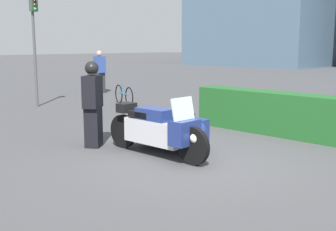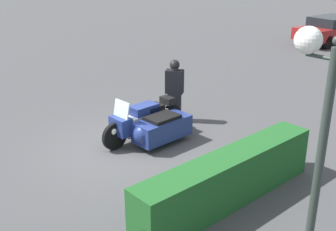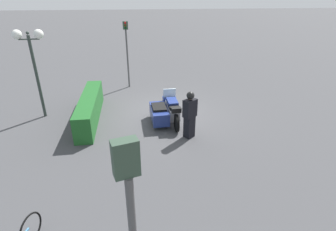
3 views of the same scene
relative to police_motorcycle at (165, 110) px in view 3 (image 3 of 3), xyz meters
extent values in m
plane|color=#424244|center=(0.75, -0.08, -0.47)|extent=(160.00, 160.00, 0.00)
cylinder|color=black|center=(0.90, -0.28, -0.13)|extent=(0.68, 0.12, 0.68)
cylinder|color=black|center=(-0.94, -0.33, -0.13)|extent=(0.68, 0.12, 0.68)
cylinder|color=black|center=(-0.21, 0.24, -0.21)|extent=(0.53, 0.12, 0.53)
cube|color=#B7B7BC|center=(-0.02, -0.31, -0.01)|extent=(1.31, 0.44, 0.45)
cube|color=navy|center=(-0.02, -0.31, 0.32)|extent=(0.72, 0.41, 0.24)
cube|color=black|center=(-0.32, -0.31, 0.30)|extent=(0.53, 0.40, 0.12)
cube|color=navy|center=(0.71, -0.28, 0.08)|extent=(0.34, 0.56, 0.44)
cube|color=silver|center=(0.66, -0.29, 0.50)|extent=(0.13, 0.53, 0.40)
sphere|color=white|center=(0.94, -0.28, 0.01)|extent=(0.18, 0.18, 0.18)
cube|color=navy|center=(-0.16, 0.24, -0.06)|extent=(1.48, 0.68, 0.50)
sphere|color=navy|center=(0.46, 0.26, -0.04)|extent=(0.48, 0.48, 0.48)
cube|color=black|center=(-0.16, 0.24, 0.23)|extent=(0.82, 0.57, 0.09)
cube|color=black|center=(-0.82, -0.33, 0.37)|extent=(0.25, 0.37, 0.18)
cube|color=black|center=(-1.42, -0.71, -0.06)|extent=(0.43, 0.44, 0.82)
cube|color=black|center=(-1.42, -0.71, 0.67)|extent=(0.51, 0.56, 0.65)
sphere|color=tan|center=(-1.42, -0.71, 1.10)|extent=(0.22, 0.22, 0.22)
sphere|color=black|center=(-1.42, -0.71, 1.14)|extent=(0.28, 0.28, 0.28)
cube|color=#1E5623|center=(0.62, 3.03, 0.02)|extent=(4.28, 0.65, 0.99)
cylinder|color=#2D3833|center=(1.17, 5.02, 1.21)|extent=(0.12, 0.12, 3.36)
cylinder|color=#2D3833|center=(1.17, 5.02, 2.74)|extent=(0.05, 0.77, 0.05)
sphere|color=white|center=(1.17, 5.41, 2.92)|extent=(0.36, 0.36, 0.36)
sphere|color=white|center=(1.17, 4.64, 2.92)|extent=(0.36, 0.36, 0.36)
sphere|color=#2D3833|center=(1.17, 5.02, 2.97)|extent=(0.12, 0.12, 0.12)
cylinder|color=#4C4C4C|center=(4.58, 1.43, 1.08)|extent=(0.09, 0.09, 3.10)
cube|color=#334738|center=(4.52, 1.43, 2.83)|extent=(0.15, 0.26, 0.40)
sphere|color=red|center=(4.45, 1.43, 2.96)|extent=(0.11, 0.11, 0.11)
sphere|color=#462D06|center=(4.45, 1.43, 2.83)|extent=(0.11, 0.11, 0.11)
sphere|color=#07350F|center=(4.45, 1.43, 2.70)|extent=(0.11, 0.11, 0.11)
cube|color=#334738|center=(-7.49, 1.32, 2.88)|extent=(0.20, 0.29, 0.40)
sphere|color=#410707|center=(-7.42, 1.34, 3.01)|extent=(0.11, 0.11, 0.11)
sphere|color=#462D06|center=(-7.42, 1.34, 2.88)|extent=(0.11, 0.11, 0.11)
sphere|color=green|center=(-7.42, 1.34, 2.75)|extent=(0.11, 0.11, 0.11)
torus|color=black|center=(-5.33, 3.52, -0.15)|extent=(0.66, 0.25, 0.68)
camera|label=1|loc=(5.59, -5.63, 1.60)|focal=45.00mm
camera|label=2|loc=(6.03, 7.44, 3.95)|focal=45.00mm
camera|label=3|loc=(-9.64, 1.21, 4.33)|focal=28.00mm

